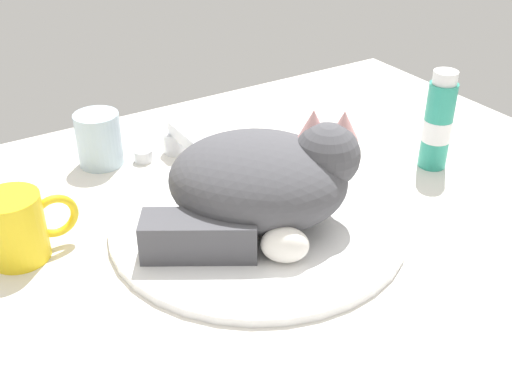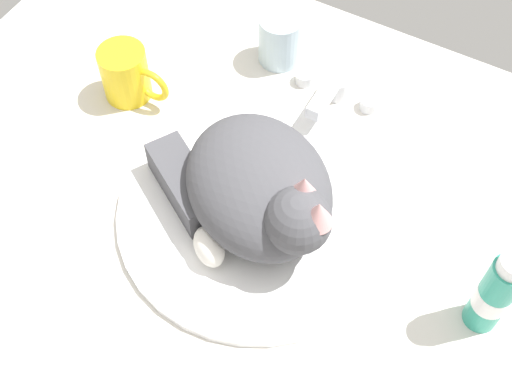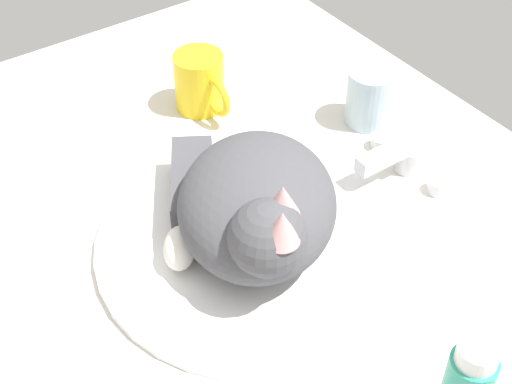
{
  "view_description": "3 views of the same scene",
  "coord_description": "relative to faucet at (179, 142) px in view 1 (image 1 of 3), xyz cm",
  "views": [
    {
      "loc": [
        -35.86,
        -57.27,
        45.71
      ],
      "look_at": [
        0.53,
        1.28,
        4.24
      ],
      "focal_mm": 44.68,
      "sensor_mm": 36.0,
      "label": 1
    },
    {
      "loc": [
        23.11,
        -42.21,
        78.04
      ],
      "look_at": [
        0.12,
        -0.88,
        6.45
      ],
      "focal_mm": 48.14,
      "sensor_mm": 36.0,
      "label": 2
    },
    {
      "loc": [
        49.74,
        -34.91,
        63.97
      ],
      "look_at": [
        -0.69,
        0.33,
        7.81
      ],
      "focal_mm": 52.86,
      "sensor_mm": 36.0,
      "label": 3
    }
  ],
  "objects": [
    {
      "name": "sink_basin",
      "position": [
        0.0,
        -22.63,
        -1.86
      ],
      "size": [
        37.59,
        37.59,
        1.07
      ],
      "primitive_type": "cylinder",
      "color": "white",
      "rests_on": "ground_plane"
    },
    {
      "name": "cat",
      "position": [
        0.39,
        -23.42,
        4.56
      ],
      "size": [
        30.77,
        27.43,
        14.1
      ],
      "color": "#4C4C51",
      "rests_on": "sink_basin"
    },
    {
      "name": "coffee_mug",
      "position": [
        -27.07,
        -13.38,
        1.79
      ],
      "size": [
        11.06,
        7.02,
        8.37
      ],
      "color": "yellow",
      "rests_on": "ground_plane"
    },
    {
      "name": "rinse_cup",
      "position": [
        -11.0,
        4.01,
        1.64
      ],
      "size": [
        6.59,
        6.59,
        8.06
      ],
      "color": "silver",
      "rests_on": "ground_plane"
    },
    {
      "name": "ground_plane",
      "position": [
        0.0,
        -22.63,
        -3.89
      ],
      "size": [
        110.0,
        82.5,
        3.0
      ],
      "primitive_type": "cube",
      "color": "silver"
    },
    {
      "name": "faucet",
      "position": [
        0.0,
        0.0,
        0.0
      ],
      "size": [
        13.5,
        10.66,
        5.43
      ],
      "color": "silver",
      "rests_on": "ground_plane"
    },
    {
      "name": "toothpaste_bottle",
      "position": [
        30.68,
        -22.68,
        4.52
      ],
      "size": [
        4.17,
        4.17,
        14.78
      ],
      "color": "teal",
      "rests_on": "ground_plane"
    }
  ]
}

